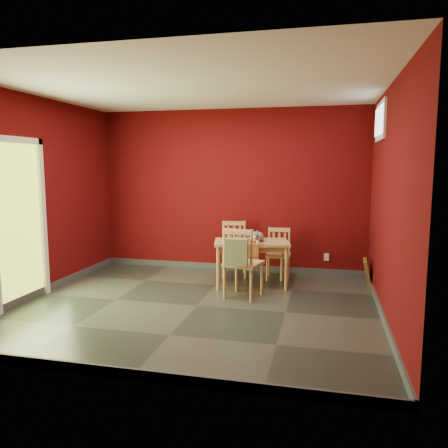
% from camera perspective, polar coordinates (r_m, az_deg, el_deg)
% --- Properties ---
extents(ground, '(4.50, 4.50, 0.00)m').
position_cam_1_polar(ground, '(5.67, -3.56, -10.60)').
color(ground, '#2D342D').
rests_on(ground, ground).
extents(room_shell, '(4.50, 4.50, 4.50)m').
position_cam_1_polar(room_shell, '(5.65, -3.56, -10.11)').
color(room_shell, '#510809').
rests_on(room_shell, ground).
extents(doorway, '(0.06, 1.01, 2.13)m').
position_cam_1_polar(doorway, '(6.11, -25.26, 0.83)').
color(doorway, '#B7D838').
rests_on(doorway, ground).
extents(window, '(0.05, 0.90, 0.50)m').
position_cam_1_polar(window, '(6.22, 19.74, 12.54)').
color(window, white).
rests_on(window, room_shell).
extents(outlet_plate, '(0.08, 0.02, 0.12)m').
position_cam_1_polar(outlet_plate, '(7.29, 13.23, -4.22)').
color(outlet_plate, silver).
rests_on(outlet_plate, room_shell).
extents(dining_table, '(1.19, 0.84, 0.67)m').
position_cam_1_polar(dining_table, '(6.44, 3.60, -2.97)').
color(dining_table, tan).
rests_on(dining_table, ground).
extents(table_runner, '(0.44, 0.71, 0.33)m').
position_cam_1_polar(table_runner, '(6.33, 3.44, -2.84)').
color(table_runner, '#9F5E29').
rests_on(table_runner, dining_table).
extents(chair_far_left, '(0.49, 0.49, 0.88)m').
position_cam_1_polar(chair_far_left, '(7.06, 1.34, -3.17)').
color(chair_far_left, tan).
rests_on(chair_far_left, ground).
extents(chair_far_right, '(0.39, 0.39, 0.80)m').
position_cam_1_polar(chair_far_right, '(6.93, 7.13, -3.79)').
color(chair_far_right, tan).
rests_on(chair_far_right, ground).
extents(chair_near, '(0.54, 0.54, 0.96)m').
position_cam_1_polar(chair_near, '(5.88, 2.39, -4.96)').
color(chair_near, tan).
rests_on(chair_near, ground).
extents(tote_bag, '(0.30, 0.18, 0.42)m').
position_cam_1_polar(tote_bag, '(5.63, 1.65, -3.69)').
color(tote_bag, '#7B8F5B').
rests_on(tote_bag, chair_near).
extents(cat, '(0.27, 0.43, 0.20)m').
position_cam_1_polar(cat, '(6.37, 4.32, -1.41)').
color(cat, slate).
rests_on(cat, table_runner).
extents(picture_frame, '(0.16, 0.41, 0.40)m').
position_cam_1_polar(picture_frame, '(6.80, 18.20, -6.12)').
color(picture_frame, brown).
rests_on(picture_frame, ground).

